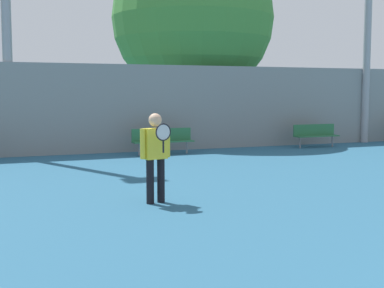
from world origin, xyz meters
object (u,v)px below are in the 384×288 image
(tennis_player, at_px, (156,152))
(tree_green_tall, at_px, (193,19))
(bench_courtside_near, at_px, (315,133))
(bench_courtside_far, at_px, (163,138))

(tennis_player, distance_m, tree_green_tall, 13.33)
(tennis_player, xyz_separation_m, bench_courtside_near, (8.42, 7.22, -0.44))
(bench_courtside_near, height_order, bench_courtside_far, same)
(bench_courtside_far, bearing_deg, bench_courtside_near, -0.01)
(tennis_player, bearing_deg, bench_courtside_far, 58.08)
(bench_courtside_near, xyz_separation_m, tree_green_tall, (-3.10, 4.31, 4.49))
(tennis_player, height_order, bench_courtside_near, tennis_player)
(tennis_player, relative_size, bench_courtside_near, 0.94)
(bench_courtside_near, relative_size, tree_green_tall, 0.21)
(bench_courtside_far, bearing_deg, tennis_player, -109.46)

